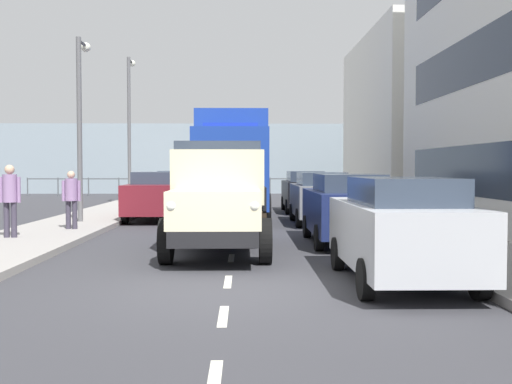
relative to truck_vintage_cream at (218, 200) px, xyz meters
The scene contains 19 objects.
ground_plane 7.78m from the truck_vintage_cream, 92.12° to the right, with size 80.00×80.00×0.00m, color #38383D.
sidewalk_left 9.45m from the truck_vintage_cream, 125.02° to the right, with size 2.70×40.51×0.15m, color #9E9993.
sidewalk_right 9.13m from the truck_vintage_cream, 57.94° to the right, with size 2.70×40.51×0.15m, color #9E9993.
road_centreline_markings 7.06m from the truck_vintage_cream, 92.35° to the right, with size 0.12×36.20×0.01m.
building_far_block 21.47m from the truck_vintage_cream, 119.05° to the right, with size 7.16×12.43×8.63m.
sea_horizon 30.97m from the truck_vintage_cream, 90.53° to the right, with size 80.00×0.80×5.00m, color #84939E.
seawall_railing 27.34m from the truck_vintage_cream, 90.60° to the right, with size 28.08×0.08×1.20m.
truck_vintage_cream is the anchor object (origin of this frame).
lorry_cargo_blue 9.33m from the truck_vintage_cream, 90.74° to the right, with size 2.58×8.20×3.87m.
car_silver_kerbside_near 4.56m from the truck_vintage_cream, 132.68° to the left, with size 1.81×4.14×1.72m.
car_navy_kerbside_1 3.57m from the truck_vintage_cream, 149.94° to the right, with size 1.88×4.20×1.72m.
car_grey_kerbside_2 7.68m from the truck_vintage_cream, 113.69° to the right, with size 1.83×4.01×1.72m.
car_black_kerbside_3 12.79m from the truck_vintage_cream, 103.96° to the right, with size 1.76×4.21×1.72m.
car_maroon_oppositeside_0 8.89m from the truck_vintage_cream, 73.56° to the right, with size 1.96×4.30×1.72m.
car_white_oppositeside_1 15.19m from the truck_vintage_cream, 80.47° to the right, with size 1.97×4.37×1.72m.
pedestrian_by_lamp 5.60m from the truck_vintage_cream, 21.03° to the right, with size 0.53×0.34×1.80m.
pedestrian_couple_a 5.93m from the truck_vintage_cream, 43.48° to the right, with size 0.53×0.34×1.63m.
lamp_post_promenade 8.54m from the truck_vintage_cream, 54.85° to the right, with size 0.32×1.14×5.87m.
lamp_post_far 17.50m from the truck_vintage_cream, 73.27° to the right, with size 0.32×1.14×7.01m.
Camera 1 is at (-0.26, 9.29, 1.89)m, focal length 42.89 mm.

